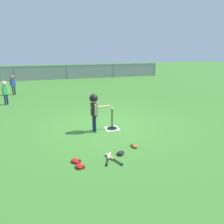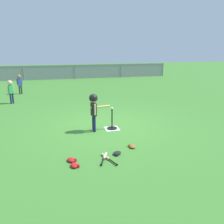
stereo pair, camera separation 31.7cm
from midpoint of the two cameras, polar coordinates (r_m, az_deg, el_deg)
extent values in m
plane|color=#3D7A2D|center=(7.23, 0.03, -3.52)|extent=(60.00, 60.00, 0.00)
cube|color=white|center=(6.95, 1.31, -4.34)|extent=(0.44, 0.44, 0.01)
cylinder|color=black|center=(6.94, 1.31, -4.27)|extent=(0.32, 0.32, 0.03)
cylinder|color=black|center=(6.84, 1.33, -1.80)|extent=(0.04, 0.04, 0.61)
cylinder|color=black|center=(6.75, 1.35, 0.56)|extent=(0.06, 0.06, 0.02)
sphere|color=white|center=(6.74, 1.35, 0.95)|extent=(0.07, 0.07, 0.07)
cylinder|color=#191E4C|center=(6.72, -3.52, -2.85)|extent=(0.08, 0.08, 0.50)
cylinder|color=#191E4C|center=(6.62, -3.22, -3.15)|extent=(0.08, 0.08, 0.50)
cube|color=black|center=(6.54, -3.44, 0.68)|extent=(0.16, 0.24, 0.39)
cylinder|color=beige|center=(6.66, -3.81, 1.22)|extent=(0.06, 0.06, 0.33)
cylinder|color=beige|center=(6.40, -3.05, 0.61)|extent=(0.06, 0.06, 0.33)
sphere|color=beige|center=(6.46, -3.48, 3.39)|extent=(0.22, 0.22, 0.22)
sphere|color=black|center=(6.45, -3.49, 3.64)|extent=(0.26, 0.26, 0.26)
cylinder|color=#DBB266|center=(6.59, -1.71, 1.38)|extent=(0.60, 0.13, 0.06)
cylinder|color=#191E4C|center=(11.00, -23.70, 3.31)|extent=(0.07, 0.07, 0.48)
cylinder|color=#191E4C|center=(10.95, -24.17, 3.20)|extent=(0.07, 0.07, 0.48)
cube|color=green|center=(10.90, -24.19, 5.43)|extent=(0.24, 0.23, 0.37)
cylinder|color=beige|center=(10.96, -23.61, 5.69)|extent=(0.05, 0.05, 0.32)
cylinder|color=beige|center=(10.83, -24.80, 5.44)|extent=(0.05, 0.05, 0.32)
sphere|color=beige|center=(10.85, -24.37, 6.99)|extent=(0.21, 0.21, 0.21)
cylinder|color=#262626|center=(13.15, -21.92, 5.43)|extent=(0.07, 0.07, 0.48)
cylinder|color=#262626|center=(13.11, -22.35, 5.36)|extent=(0.07, 0.07, 0.48)
cube|color=#2347B7|center=(13.06, -22.33, 7.22)|extent=(0.25, 0.21, 0.37)
cylinder|color=#8C6647|center=(13.11, -21.80, 7.42)|extent=(0.05, 0.05, 0.32)
cylinder|color=#8C6647|center=(13.01, -22.89, 7.25)|extent=(0.05, 0.05, 0.32)
sphere|color=#8C6647|center=(13.03, -22.47, 8.53)|extent=(0.21, 0.21, 0.21)
cylinder|color=silver|center=(5.21, -0.06, -11.38)|extent=(0.17, 0.28, 0.06)
cylinder|color=black|center=(4.97, -0.61, -12.85)|extent=(0.14, 0.27, 0.03)
cylinder|color=black|center=(4.85, -0.91, -13.64)|extent=(0.05, 0.03, 0.05)
cylinder|color=#DBB266|center=(5.18, 0.08, -11.57)|extent=(0.16, 0.30, 0.06)
cylinder|color=black|center=(4.97, 2.13, -12.89)|extent=(0.13, 0.29, 0.03)
cylinder|color=black|center=(4.86, 3.23, -13.58)|extent=(0.05, 0.03, 0.05)
ellipsoid|color=black|center=(5.33, 3.07, -10.66)|extent=(0.27, 0.24, 0.07)
cube|color=black|center=(5.25, 3.12, -11.14)|extent=(0.06, 0.06, 0.06)
ellipsoid|color=brown|center=(5.71, 6.96, -8.89)|extent=(0.19, 0.24, 0.07)
cube|color=brown|center=(5.75, 6.11, -8.65)|extent=(0.05, 0.06, 0.06)
ellipsoid|color=#B21919|center=(4.87, -7.90, -13.60)|extent=(0.19, 0.24, 0.07)
cube|color=#B21919|center=(4.83, -6.86, -13.84)|extent=(0.05, 0.05, 0.06)
ellipsoid|color=#B21919|center=(5.09, -8.85, -12.26)|extent=(0.24, 0.27, 0.07)
cube|color=#B21919|center=(5.07, -7.74, -12.32)|extent=(0.06, 0.06, 0.06)
cylinder|color=slate|center=(18.70, -21.63, 9.42)|extent=(0.06, 0.06, 1.15)
cylinder|color=slate|center=(18.63, -9.18, 10.32)|extent=(0.06, 0.06, 1.15)
cylinder|color=slate|center=(19.41, 2.86, 10.73)|extent=(0.06, 0.06, 1.15)
cylinder|color=slate|center=(20.93, 13.58, 10.71)|extent=(0.06, 0.06, 1.15)
cube|color=gray|center=(18.59, -9.25, 11.90)|extent=(16.00, 0.03, 0.03)
cube|color=gray|center=(18.63, -9.18, 10.32)|extent=(16.00, 0.01, 1.15)
camera|label=1|loc=(0.16, -88.66, 0.39)|focal=35.04mm
camera|label=2|loc=(0.16, 91.34, -0.39)|focal=35.04mm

